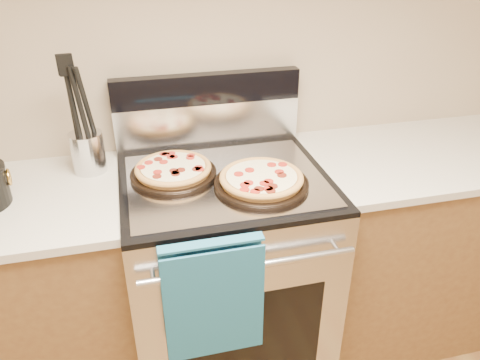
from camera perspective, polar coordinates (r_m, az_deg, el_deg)
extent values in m
plane|color=tan|center=(1.90, -4.49, 16.89)|extent=(4.00, 0.00, 4.00)
cube|color=#B7B7BC|center=(1.99, -1.71, -11.61)|extent=(0.76, 0.68, 0.90)
cube|color=black|center=(1.76, 0.76, -18.53)|extent=(0.56, 0.01, 0.40)
cube|color=black|center=(1.73, -1.93, 0.07)|extent=(0.76, 0.68, 0.02)
cube|color=silver|center=(1.96, -3.90, 6.89)|extent=(0.76, 0.06, 0.18)
cube|color=black|center=(1.91, -4.06, 11.07)|extent=(0.76, 0.06, 0.12)
cylinder|color=silver|center=(1.49, 1.25, -10.47)|extent=(0.70, 0.03, 0.03)
cube|color=gray|center=(1.70, -1.72, -0.02)|extent=(0.70, 0.55, 0.01)
cube|color=brown|center=(2.08, -27.14, -13.85)|extent=(1.00, 0.62, 0.88)
cube|color=brown|center=(2.32, 20.03, -7.25)|extent=(1.00, 0.62, 0.88)
cube|color=#B8B3A5|center=(2.10, 22.09, 2.87)|extent=(1.02, 0.64, 0.03)
cylinder|color=silver|center=(1.85, -18.03, 3.24)|extent=(0.14, 0.14, 0.15)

